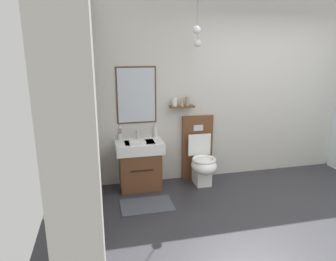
# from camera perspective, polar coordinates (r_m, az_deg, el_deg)

# --- Properties ---
(ground_plane) EXTENTS (6.33, 5.03, 0.10)m
(ground_plane) POSITION_cam_1_polar(r_m,az_deg,el_deg) (4.06, 27.43, -16.85)
(ground_plane) COLOR #2D2D33
(ground_plane) RESTS_ON ground
(wall_back) EXTENTS (5.13, 0.53, 2.78)m
(wall_back) POSITION_cam_1_polar(r_m,az_deg,el_deg) (5.05, 15.68, 7.73)
(wall_back) COLOR beige
(wall_back) RESTS_ON ground
(wall_left) EXTENTS (0.12, 3.83, 2.78)m
(wall_left) POSITION_cam_1_polar(r_m,az_deg,el_deg) (2.61, -14.32, 1.42)
(wall_left) COLOR beige
(wall_left) RESTS_ON ground
(bath_mat) EXTENTS (0.68, 0.44, 0.01)m
(bath_mat) POSITION_cam_1_polar(r_m,az_deg,el_deg) (4.12, -3.99, -13.71)
(bath_mat) COLOR #474C56
(bath_mat) RESTS_ON ground
(vanity_sink_left) EXTENTS (0.67, 0.45, 0.70)m
(vanity_sink_left) POSITION_cam_1_polar(r_m,az_deg,el_deg) (4.48, -5.28, -6.10)
(vanity_sink_left) COLOR brown
(vanity_sink_left) RESTS_ON ground
(tap_on_left_sink) EXTENTS (0.03, 0.13, 0.11)m
(tap_on_left_sink) POSITION_cam_1_polar(r_m,az_deg,el_deg) (4.50, -5.69, -0.63)
(tap_on_left_sink) COLOR silver
(tap_on_left_sink) RESTS_ON vanity_sink_left
(toilet) EXTENTS (0.48, 0.63, 1.00)m
(toilet) POSITION_cam_1_polar(r_m,az_deg,el_deg) (4.67, 6.06, -5.19)
(toilet) COLOR brown
(toilet) RESTS_ON ground
(toothbrush_cup) EXTENTS (0.07, 0.07, 0.20)m
(toothbrush_cup) POSITION_cam_1_polar(r_m,az_deg,el_deg) (4.47, -8.92, -1.00)
(toothbrush_cup) COLOR silver
(toothbrush_cup) RESTS_ON vanity_sink_left
(soap_dispenser) EXTENTS (0.06, 0.06, 0.19)m
(soap_dispenser) POSITION_cam_1_polar(r_m,az_deg,el_deg) (4.54, -2.35, -0.28)
(soap_dispenser) COLOR white
(soap_dispenser) RESTS_ON vanity_sink_left
(folded_hand_towel) EXTENTS (0.22, 0.16, 0.04)m
(folded_hand_towel) POSITION_cam_1_polar(r_m,az_deg,el_deg) (4.24, -5.69, -2.29)
(folded_hand_towel) COLOR white
(folded_hand_towel) RESTS_ON vanity_sink_left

